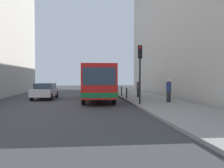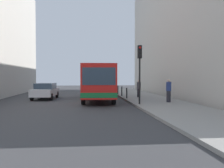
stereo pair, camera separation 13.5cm
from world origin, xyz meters
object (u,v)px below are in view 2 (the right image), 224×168
object	(u,v)px
car_beside_bus	(45,91)
bollard_mid	(122,91)
bollard_far	(118,90)
traffic_light	(140,63)
bus	(98,81)
bollard_near	(127,93)
pedestrian_near_signal	(169,91)
pedestrian_mid_sidewalk	(139,89)
car_behind_bus	(97,86)

from	to	relation	value
car_beside_bus	bollard_mid	xyz separation A→B (m)	(7.39, 0.91, -0.16)
bollard_far	traffic_light	bearing A→B (deg)	-89.44
bus	car_beside_bus	distance (m)	5.05
bollard_mid	bollard_far	size ratio (longest dim) A/B	1.00
car_beside_bus	bollard_near	size ratio (longest dim) A/B	4.73
pedestrian_near_signal	bus	bearing A→B (deg)	-106.01
bus	pedestrian_near_signal	bearing A→B (deg)	141.60
traffic_light	bollard_mid	world-z (taller)	traffic_light
bollard_near	pedestrian_near_signal	bearing A→B (deg)	-53.84
car_beside_bus	bollard_far	xyz separation A→B (m)	(7.39, 3.76, -0.16)
car_beside_bus	traffic_light	size ratio (longest dim) A/B	1.10
bollard_mid	bollard_far	world-z (taller)	same
bollard_near	pedestrian_mid_sidewalk	xyz separation A→B (m)	(1.36, 1.14, 0.34)
pedestrian_near_signal	pedestrian_mid_sidewalk	xyz separation A→B (m)	(-1.22, 4.66, -0.06)
bollard_mid	traffic_light	bearing A→B (deg)	-89.22
car_beside_bus	bus	bearing A→B (deg)	170.79
bollard_mid	bollard_far	bearing A→B (deg)	90.00
bollard_near	bollard_far	size ratio (longest dim) A/B	1.00
bus	bollard_near	bearing A→B (deg)	163.61
bus	traffic_light	bearing A→B (deg)	118.28
traffic_light	pedestrian_mid_sidewalk	size ratio (longest dim) A/B	2.50
bollard_mid	bollard_far	xyz separation A→B (m)	(0.00, 2.85, 0.00)
car_behind_bus	pedestrian_near_signal	bearing A→B (deg)	109.73
car_beside_bus	pedestrian_mid_sidewalk	world-z (taller)	pedestrian_mid_sidewalk
bus	traffic_light	size ratio (longest dim) A/B	2.71
car_beside_bus	traffic_light	bearing A→B (deg)	142.54
car_beside_bus	bollard_mid	bearing A→B (deg)	-169.59
car_behind_bus	traffic_light	xyz separation A→B (m)	(2.09, -16.34, 2.22)
bollard_mid	pedestrian_mid_sidewalk	xyz separation A→B (m)	(1.36, -1.71, 0.34)
car_behind_bus	traffic_light	bearing A→B (deg)	100.43
bollard_near	bollard_far	xyz separation A→B (m)	(0.00, 5.69, 0.00)
car_beside_bus	pedestrian_near_signal	distance (m)	11.36
bollard_mid	pedestrian_mid_sidewalk	distance (m)	2.21
bollard_mid	pedestrian_near_signal	size ratio (longest dim) A/B	0.54
pedestrian_near_signal	pedestrian_mid_sidewalk	world-z (taller)	pedestrian_near_signal
traffic_light	pedestrian_mid_sidewalk	distance (m)	6.16
car_beside_bus	bollard_near	bearing A→B (deg)	168.71
bus	pedestrian_mid_sidewalk	bearing A→B (deg)	-173.70
bus	car_behind_bus	bearing A→B (deg)	-90.80
bollard_near	bollard_mid	xyz separation A→B (m)	(0.00, 2.85, 0.00)
car_behind_bus	pedestrian_near_signal	distance (m)	16.00
car_beside_bus	bollard_far	bearing A→B (deg)	-149.67
pedestrian_mid_sidewalk	car_behind_bus	bearing A→B (deg)	133.73
bollard_near	pedestrian_mid_sidewalk	world-z (taller)	pedestrian_mid_sidewalk
bollard_far	pedestrian_mid_sidewalk	distance (m)	4.76
bollard_mid	pedestrian_near_signal	bearing A→B (deg)	-67.98
pedestrian_mid_sidewalk	pedestrian_near_signal	bearing A→B (deg)	-49.05
bus	pedestrian_mid_sidewalk	world-z (taller)	bus
pedestrian_mid_sidewalk	car_beside_bus	bearing A→B (deg)	-158.89
bollard_mid	bollard_near	bearing A→B (deg)	-90.00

